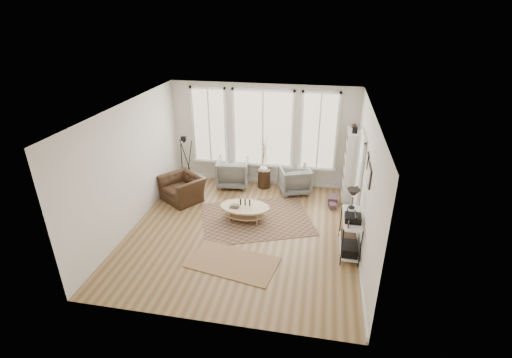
% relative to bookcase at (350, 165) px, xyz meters
% --- Properties ---
extents(room, '(5.50, 5.54, 2.90)m').
position_rel_bookcase_xyz_m(room, '(-2.42, -2.20, 0.47)').
color(room, '#947148').
rests_on(room, ground).
extents(bay_window, '(4.14, 0.12, 2.24)m').
position_rel_bookcase_xyz_m(bay_window, '(-2.44, 0.49, 0.65)').
color(bay_window, tan).
rests_on(bay_window, ground).
extents(door, '(0.09, 1.06, 2.22)m').
position_rel_bookcase_xyz_m(door, '(0.13, -1.08, 0.17)').
color(door, silver).
rests_on(door, ground).
extents(bookcase, '(0.31, 0.85, 2.06)m').
position_rel_bookcase_xyz_m(bookcase, '(0.00, 0.00, 0.00)').
color(bookcase, white).
rests_on(bookcase, ground).
extents(low_shelf, '(0.38, 1.08, 1.30)m').
position_rel_bookcase_xyz_m(low_shelf, '(-0.06, -2.52, -0.44)').
color(low_shelf, white).
rests_on(low_shelf, ground).
extents(wall_art, '(0.04, 0.88, 0.44)m').
position_rel_bookcase_xyz_m(wall_art, '(0.14, -2.49, 0.92)').
color(wall_art, black).
rests_on(wall_art, ground).
extents(rug_main, '(3.14, 2.76, 0.01)m').
position_rel_bookcase_xyz_m(rug_main, '(-2.24, -1.60, -0.95)').
color(rug_main, brown).
rests_on(rug_main, ground).
extents(rug_runner, '(1.93, 1.30, 0.01)m').
position_rel_bookcase_xyz_m(rug_runner, '(-2.39, -3.38, -0.94)').
color(rug_runner, brown).
rests_on(rug_runner, ground).
extents(coffee_table, '(1.20, 0.76, 0.55)m').
position_rel_bookcase_xyz_m(coffee_table, '(-2.51, -1.69, -0.66)').
color(coffee_table, tan).
rests_on(coffee_table, ground).
extents(armchair_left, '(0.98, 1.00, 0.82)m').
position_rel_bookcase_xyz_m(armchair_left, '(-3.25, 0.14, -0.55)').
color(armchair_left, slate).
rests_on(armchair_left, ground).
extents(armchair_right, '(1.04, 1.05, 0.75)m').
position_rel_bookcase_xyz_m(armchair_right, '(-1.45, 0.05, -0.58)').
color(armchair_right, slate).
rests_on(armchair_right, ground).
extents(side_table, '(0.36, 0.36, 1.50)m').
position_rel_bookcase_xyz_m(side_table, '(-2.34, 0.19, -0.23)').
color(side_table, '#322014').
rests_on(side_table, ground).
extents(vase, '(0.26, 0.26, 0.23)m').
position_rel_bookcase_xyz_m(vase, '(-2.34, 0.06, -0.30)').
color(vase, silver).
rests_on(vase, side_table).
extents(accent_chair, '(1.36, 1.33, 0.67)m').
position_rel_bookcase_xyz_m(accent_chair, '(-4.36, -0.96, -0.62)').
color(accent_chair, '#322014').
rests_on(accent_chair, ground).
extents(tripod_camera, '(0.53, 0.53, 1.51)m').
position_rel_bookcase_xyz_m(tripod_camera, '(-4.52, -0.18, -0.26)').
color(tripod_camera, black).
rests_on(tripod_camera, ground).
extents(book_stack_near, '(0.24, 0.31, 0.20)m').
position_rel_bookcase_xyz_m(book_stack_near, '(-0.39, -0.43, -0.86)').
color(book_stack_near, brown).
rests_on(book_stack_near, ground).
extents(book_stack_far, '(0.22, 0.25, 0.14)m').
position_rel_bookcase_xyz_m(book_stack_far, '(-0.39, -0.72, -0.89)').
color(book_stack_far, brown).
rests_on(book_stack_far, ground).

